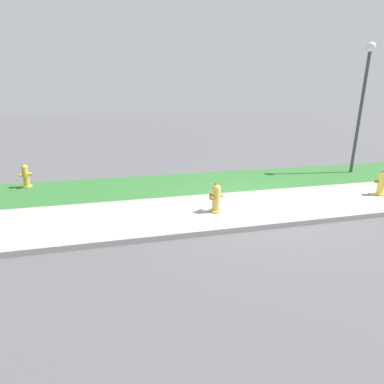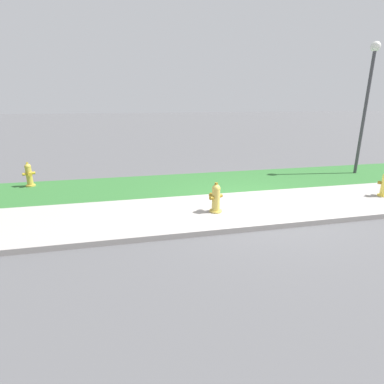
% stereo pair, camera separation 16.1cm
% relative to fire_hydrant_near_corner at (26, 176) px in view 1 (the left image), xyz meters
% --- Properties ---
extents(ground_plane, '(120.00, 120.00, 0.00)m').
position_rel_fire_hydrant_near_corner_xyz_m(ground_plane, '(6.25, -3.35, -0.37)').
color(ground_plane, '#515154').
extents(sidewalk_pavement, '(18.00, 2.52, 0.01)m').
position_rel_fire_hydrant_near_corner_xyz_m(sidewalk_pavement, '(6.25, -3.35, -0.37)').
color(sidewalk_pavement, '#9E9993').
rests_on(sidewalk_pavement, ground).
extents(grass_verge, '(18.00, 2.65, 0.01)m').
position_rel_fire_hydrant_near_corner_xyz_m(grass_verge, '(6.25, -0.76, -0.37)').
color(grass_verge, '#2D662D').
rests_on(grass_verge, ground).
extents(street_curb, '(18.00, 0.16, 0.12)m').
position_rel_fire_hydrant_near_corner_xyz_m(street_curb, '(6.25, -4.69, -0.31)').
color(street_curb, '#9E9993').
rests_on(street_curb, ground).
extents(fire_hydrant_near_corner, '(0.36, 0.34, 0.78)m').
position_rel_fire_hydrant_near_corner_xyz_m(fire_hydrant_near_corner, '(0.00, 0.00, 0.00)').
color(fire_hydrant_near_corner, gold).
rests_on(fire_hydrant_near_corner, ground).
extents(fire_hydrant_far_end, '(0.33, 0.33, 0.73)m').
position_rel_fire_hydrant_near_corner_xyz_m(fire_hydrant_far_end, '(10.11, -3.33, -0.02)').
color(fire_hydrant_far_end, yellow).
rests_on(fire_hydrant_far_end, ground).
extents(fire_hydrant_at_driveway, '(0.38, 0.35, 0.75)m').
position_rel_fire_hydrant_near_corner_xyz_m(fire_hydrant_at_driveway, '(5.08, -3.49, -0.02)').
color(fire_hydrant_at_driveway, gold).
rests_on(fire_hydrant_at_driveway, ground).
extents(street_lamp, '(0.32, 0.32, 4.51)m').
position_rel_fire_hydrant_near_corner_xyz_m(street_lamp, '(11.41, -0.70, 2.62)').
color(street_lamp, '#3D3D42').
rests_on(street_lamp, ground).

